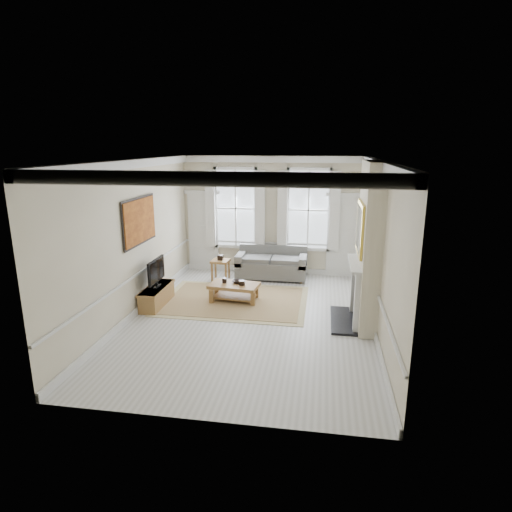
% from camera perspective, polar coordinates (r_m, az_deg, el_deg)
% --- Properties ---
extents(floor, '(7.20, 7.20, 0.00)m').
position_cam_1_polar(floor, '(9.44, -0.68, -8.41)').
color(floor, '#B7B5AD').
rests_on(floor, ground).
extents(ceiling, '(7.20, 7.20, 0.00)m').
position_cam_1_polar(ceiling, '(8.69, -0.74, 12.68)').
color(ceiling, white).
rests_on(ceiling, back_wall).
extents(back_wall, '(5.20, 0.00, 5.20)m').
position_cam_1_polar(back_wall, '(12.41, 2.12, 5.38)').
color(back_wall, beige).
rests_on(back_wall, floor).
extents(left_wall, '(0.00, 7.20, 7.20)m').
position_cam_1_polar(left_wall, '(9.69, -16.05, 2.17)').
color(left_wall, beige).
rests_on(left_wall, floor).
extents(right_wall, '(0.00, 7.20, 7.20)m').
position_cam_1_polar(right_wall, '(8.86, 16.10, 1.03)').
color(right_wall, beige).
rests_on(right_wall, floor).
extents(window_left, '(1.26, 0.20, 2.20)m').
position_cam_1_polar(window_left, '(12.50, -2.71, 6.37)').
color(window_left, '#B2BCC6').
rests_on(window_left, back_wall).
extents(window_right, '(1.26, 0.20, 2.20)m').
position_cam_1_polar(window_right, '(12.25, 7.00, 6.10)').
color(window_right, '#B2BCC6').
rests_on(window_right, back_wall).
extents(door_left, '(0.90, 0.08, 2.30)m').
position_cam_1_polar(door_left, '(12.88, -7.03, 3.13)').
color(door_left, silver).
rests_on(door_left, floor).
extents(door_right, '(0.90, 0.08, 2.30)m').
position_cam_1_polar(door_right, '(12.40, 11.52, 2.50)').
color(door_right, silver).
rests_on(door_right, floor).
extents(painting, '(0.05, 1.66, 1.06)m').
position_cam_1_polar(painting, '(9.88, -15.26, 4.53)').
color(painting, '#C26C21').
rests_on(painting, left_wall).
extents(chimney_breast, '(0.35, 1.70, 3.38)m').
position_cam_1_polar(chimney_breast, '(9.04, 14.85, 1.38)').
color(chimney_breast, beige).
rests_on(chimney_breast, floor).
extents(hearth, '(0.55, 1.50, 0.05)m').
position_cam_1_polar(hearth, '(9.52, 11.62, -8.38)').
color(hearth, black).
rests_on(hearth, floor).
extents(fireplace, '(0.21, 1.45, 1.33)m').
position_cam_1_polar(fireplace, '(9.28, 13.08, -4.39)').
color(fireplace, silver).
rests_on(fireplace, floor).
extents(mirror, '(0.06, 1.26, 1.06)m').
position_cam_1_polar(mirror, '(8.95, 13.63, 3.62)').
color(mirror, gold).
rests_on(mirror, chimney_breast).
extents(sofa, '(1.97, 0.96, 0.89)m').
position_cam_1_polar(sofa, '(12.22, 2.13, -1.17)').
color(sofa, '#565654').
rests_on(sofa, floor).
extents(side_table, '(0.51, 0.51, 0.58)m').
position_cam_1_polar(side_table, '(11.98, -4.76, -1.04)').
color(side_table, brown).
rests_on(side_table, floor).
extents(rug, '(3.50, 2.60, 0.02)m').
position_cam_1_polar(rug, '(10.49, -2.90, -5.94)').
color(rug, tan).
rests_on(rug, floor).
extents(coffee_table, '(1.24, 0.81, 0.44)m').
position_cam_1_polar(coffee_table, '(10.38, -2.93, -4.15)').
color(coffee_table, brown).
rests_on(coffee_table, rug).
extents(ceramic_pot_a, '(0.12, 0.12, 0.12)m').
position_cam_1_polar(ceramic_pot_a, '(10.43, -4.23, -3.26)').
color(ceramic_pot_a, black).
rests_on(ceramic_pot_a, coffee_table).
extents(ceramic_pot_b, '(0.15, 0.15, 0.11)m').
position_cam_1_polar(ceramic_pot_b, '(10.25, -1.90, -3.59)').
color(ceramic_pot_b, black).
rests_on(ceramic_pot_b, coffee_table).
extents(bowl, '(0.25, 0.25, 0.06)m').
position_cam_1_polar(bowl, '(10.42, -2.55, -3.42)').
color(bowl, black).
rests_on(bowl, coffee_table).
extents(tv_stand, '(0.41, 1.28, 0.46)m').
position_cam_1_polar(tv_stand, '(10.41, -13.07, -5.22)').
color(tv_stand, brown).
rests_on(tv_stand, floor).
extents(tv, '(0.08, 0.90, 0.68)m').
position_cam_1_polar(tv, '(10.21, -13.16, -1.94)').
color(tv, black).
rests_on(tv, tv_stand).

